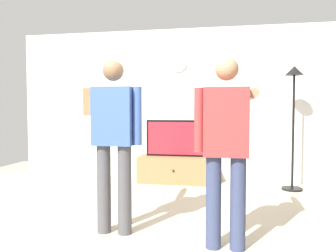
{
  "coord_description": "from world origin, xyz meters",
  "views": [
    {
      "loc": [
        0.74,
        -3.02,
        1.27
      ],
      "look_at": [
        -0.06,
        1.2,
        1.05
      ],
      "focal_mm": 35.54,
      "sensor_mm": 36.0,
      "label": 1
    }
  ],
  "objects_px": {
    "person_standing_nearer_couch": "(226,141)",
    "framed_picture": "(100,101)",
    "person_standing_nearer_lamp": "(114,136)",
    "tv_stand": "(176,169)",
    "wall_clock": "(178,63)",
    "television": "(176,138)",
    "floor_lamp": "(294,102)"
  },
  "relations": [
    {
      "from": "person_standing_nearer_couch",
      "to": "framed_picture",
      "type": "bearing_deg",
      "value": 129.59
    },
    {
      "from": "person_standing_nearer_lamp",
      "to": "person_standing_nearer_couch",
      "type": "height_order",
      "value": "person_standing_nearer_lamp"
    },
    {
      "from": "framed_picture",
      "to": "person_standing_nearer_lamp",
      "type": "bearing_deg",
      "value": -64.95
    },
    {
      "from": "tv_stand",
      "to": "wall_clock",
      "type": "bearing_deg",
      "value": 90.0
    },
    {
      "from": "television",
      "to": "wall_clock",
      "type": "height_order",
      "value": "wall_clock"
    },
    {
      "from": "person_standing_nearer_lamp",
      "to": "framed_picture",
      "type": "bearing_deg",
      "value": 115.05
    },
    {
      "from": "floor_lamp",
      "to": "person_standing_nearer_couch",
      "type": "xyz_separation_m",
      "value": [
        -1.0,
        -2.42,
        -0.41
      ]
    },
    {
      "from": "wall_clock",
      "to": "person_standing_nearer_couch",
      "type": "xyz_separation_m",
      "value": [
        0.89,
        -2.89,
        -1.11
      ]
    },
    {
      "from": "floor_lamp",
      "to": "tv_stand",
      "type": "bearing_deg",
      "value": 174.65
    },
    {
      "from": "framed_picture",
      "to": "person_standing_nearer_lamp",
      "type": "relative_size",
      "value": 0.38
    },
    {
      "from": "tv_stand",
      "to": "wall_clock",
      "type": "xyz_separation_m",
      "value": [
        0.0,
        0.29,
        1.86
      ]
    },
    {
      "from": "floor_lamp",
      "to": "television",
      "type": "bearing_deg",
      "value": 173.25
    },
    {
      "from": "framed_picture",
      "to": "person_standing_nearer_lamp",
      "type": "height_order",
      "value": "person_standing_nearer_lamp"
    },
    {
      "from": "framed_picture",
      "to": "wall_clock",
      "type": "bearing_deg",
      "value": -0.19
    },
    {
      "from": "tv_stand",
      "to": "person_standing_nearer_lamp",
      "type": "distance_m",
      "value": 2.55
    },
    {
      "from": "tv_stand",
      "to": "framed_picture",
      "type": "relative_size",
      "value": 1.92
    },
    {
      "from": "television",
      "to": "floor_lamp",
      "type": "height_order",
      "value": "floor_lamp"
    },
    {
      "from": "tv_stand",
      "to": "person_standing_nearer_lamp",
      "type": "xyz_separation_m",
      "value": [
        -0.23,
        -2.42,
        0.77
      ]
    },
    {
      "from": "tv_stand",
      "to": "person_standing_nearer_lamp",
      "type": "relative_size",
      "value": 0.73
    },
    {
      "from": "television",
      "to": "floor_lamp",
      "type": "bearing_deg",
      "value": -6.75
    },
    {
      "from": "television",
      "to": "person_standing_nearer_couch",
      "type": "bearing_deg",
      "value": -71.37
    },
    {
      "from": "framed_picture",
      "to": "floor_lamp",
      "type": "distance_m",
      "value": 3.42
    },
    {
      "from": "television",
      "to": "person_standing_nearer_lamp",
      "type": "xyz_separation_m",
      "value": [
        -0.23,
        -2.46,
        0.23
      ]
    },
    {
      "from": "wall_clock",
      "to": "floor_lamp",
      "type": "distance_m",
      "value": 2.07
    },
    {
      "from": "wall_clock",
      "to": "floor_lamp",
      "type": "height_order",
      "value": "wall_clock"
    },
    {
      "from": "tv_stand",
      "to": "floor_lamp",
      "type": "bearing_deg",
      "value": -5.35
    },
    {
      "from": "wall_clock",
      "to": "tv_stand",
      "type": "bearing_deg",
      "value": -90.0
    },
    {
      "from": "framed_picture",
      "to": "floor_lamp",
      "type": "xyz_separation_m",
      "value": [
        3.39,
        -0.47,
        -0.04
      ]
    },
    {
      "from": "tv_stand",
      "to": "person_standing_nearer_couch",
      "type": "relative_size",
      "value": 0.74
    },
    {
      "from": "wall_clock",
      "to": "framed_picture",
      "type": "relative_size",
      "value": 0.45
    },
    {
      "from": "person_standing_nearer_lamp",
      "to": "person_standing_nearer_couch",
      "type": "bearing_deg",
      "value": -9.14
    },
    {
      "from": "floor_lamp",
      "to": "person_standing_nearer_lamp",
      "type": "height_order",
      "value": "floor_lamp"
    }
  ]
}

